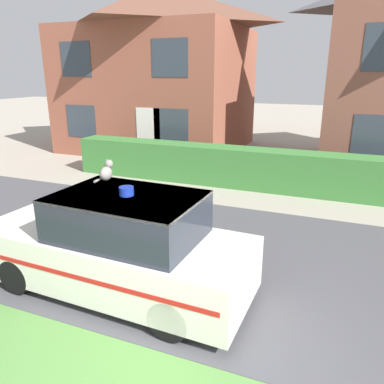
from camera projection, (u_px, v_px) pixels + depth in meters
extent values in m
cube|color=#4C4C51|center=(232.00, 258.00, 7.10)|extent=(28.00, 5.48, 0.01)
cube|color=#3D7F38|center=(229.00, 166.00, 11.57)|extent=(10.43, 0.89, 1.19)
cylinder|color=black|center=(78.00, 240.00, 7.19)|extent=(0.59, 0.22, 0.58)
cylinder|color=black|center=(17.00, 276.00, 5.92)|extent=(0.59, 0.22, 0.58)
cylinder|color=black|center=(210.00, 268.00, 6.14)|extent=(0.59, 0.22, 0.58)
cylinder|color=black|center=(170.00, 319.00, 4.88)|extent=(0.59, 0.22, 0.58)
cube|color=silver|center=(114.00, 256.00, 5.95)|extent=(4.43, 1.79, 0.82)
cube|color=#232833|center=(128.00, 216.00, 5.60)|extent=(2.20, 1.56, 0.66)
cube|color=silver|center=(127.00, 197.00, 5.51)|extent=(2.20, 1.56, 0.04)
cube|color=red|center=(141.00, 233.00, 6.65)|extent=(4.16, 0.14, 0.07)
cube|color=red|center=(79.00, 278.00, 5.21)|extent=(4.16, 0.14, 0.07)
cylinder|color=#1933A5|center=(126.00, 191.00, 5.48)|extent=(0.22, 0.22, 0.13)
ellipsoid|color=gray|center=(106.00, 174.00, 5.76)|extent=(0.18, 0.26, 0.21)
ellipsoid|color=beige|center=(109.00, 173.00, 5.85)|extent=(0.10, 0.07, 0.12)
sphere|color=gray|center=(109.00, 164.00, 5.81)|extent=(0.12, 0.12, 0.12)
cone|color=gray|center=(111.00, 161.00, 5.79)|extent=(0.05, 0.05, 0.05)
cone|color=gray|center=(107.00, 160.00, 5.81)|extent=(0.05, 0.05, 0.05)
cylinder|color=gray|center=(98.00, 180.00, 5.74)|extent=(0.05, 0.21, 0.04)
cube|color=#93513D|center=(160.00, 90.00, 16.97)|extent=(7.33, 6.31, 5.20)
pyramid|color=brown|center=(158.00, 6.00, 15.91)|extent=(7.70, 6.63, 1.72)
cube|color=white|center=(148.00, 136.00, 14.27)|extent=(1.00, 0.02, 2.10)
cube|color=#333D47|center=(81.00, 121.00, 15.25)|extent=(1.40, 0.02, 1.30)
cube|color=#333D47|center=(171.00, 127.00, 13.81)|extent=(1.40, 0.02, 1.30)
cube|color=#333D47|center=(76.00, 59.00, 14.51)|extent=(1.40, 0.02, 1.30)
cube|color=#333D47|center=(170.00, 58.00, 13.07)|extent=(1.40, 0.02, 1.30)
cube|color=#333D47|center=(377.00, 137.00, 11.17)|extent=(1.40, 0.02, 1.30)
cube|color=#474C8C|center=(383.00, 184.00, 10.25)|extent=(0.79, 0.75, 0.91)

